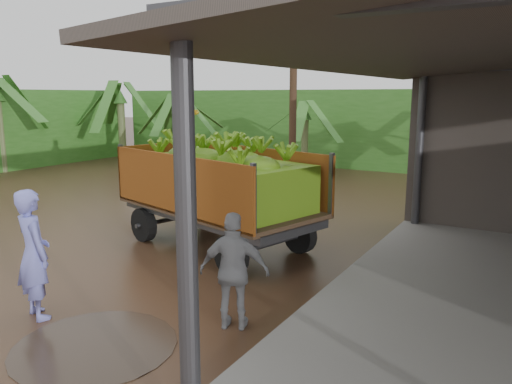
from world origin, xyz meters
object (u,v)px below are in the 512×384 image
(utility_pole, at_px, (293,74))
(man_grey, at_px, (234,271))
(banana_trailer, at_px, (218,185))
(man_blue, at_px, (34,254))

(utility_pole, bearing_deg, man_grey, -68.47)
(utility_pole, bearing_deg, banana_trailer, -79.41)
(banana_trailer, relative_size, man_grey, 3.80)
(banana_trailer, height_order, man_grey, banana_trailer)
(man_blue, bearing_deg, man_grey, -139.58)
(banana_trailer, bearing_deg, man_blue, -78.45)
(banana_trailer, relative_size, utility_pole, 0.83)
(utility_pole, bearing_deg, man_blue, -85.65)
(banana_trailer, distance_m, man_grey, 4.06)
(man_grey, distance_m, utility_pole, 10.29)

